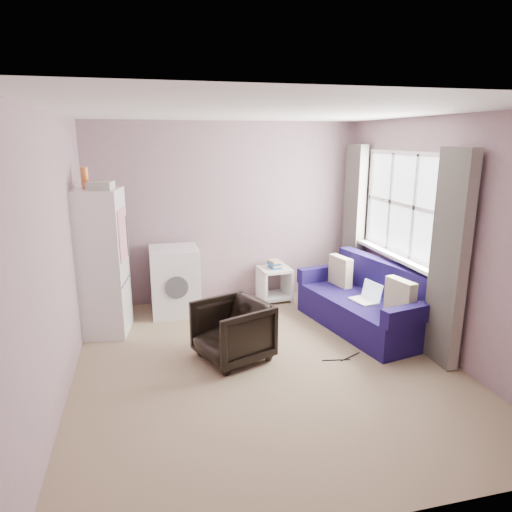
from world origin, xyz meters
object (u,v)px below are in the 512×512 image
(fridge, at_px, (99,262))
(sofa, at_px, (367,304))
(armchair, at_px, (233,328))
(side_table, at_px, (274,281))
(washing_machine, at_px, (175,279))

(fridge, height_order, sofa, fridge)
(armchair, xyz_separation_m, side_table, (0.93, 1.66, -0.07))
(sofa, bearing_deg, fridge, 157.20)
(armchair, height_order, washing_machine, washing_machine)
(washing_machine, bearing_deg, side_table, 6.25)
(side_table, xyz_separation_m, sofa, (0.83, -1.22, 0.02))
(fridge, height_order, side_table, fridge)
(armchair, xyz_separation_m, sofa, (1.76, 0.44, -0.05))
(fridge, bearing_deg, side_table, 22.94)
(armchair, height_order, sofa, sofa)
(fridge, distance_m, sofa, 3.25)
(armchair, xyz_separation_m, washing_machine, (-0.49, 1.50, 0.12))
(fridge, distance_m, side_table, 2.46)
(armchair, height_order, side_table, armchair)
(washing_machine, relative_size, sofa, 0.46)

